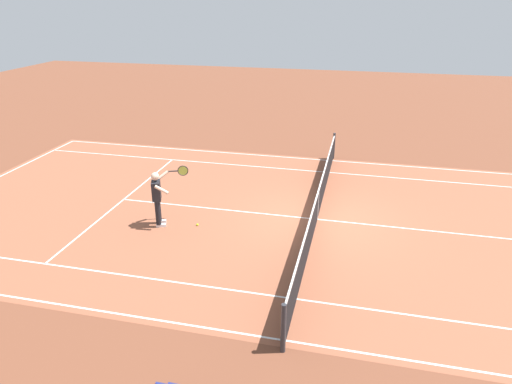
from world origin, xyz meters
name	(u,v)px	position (x,y,z in m)	size (l,w,h in m)	color
ground_plane	(317,219)	(0.00, 0.00, 0.00)	(60.00, 60.00, 0.00)	brown
court_slab	(317,219)	(0.00, 0.00, 0.00)	(24.20, 11.40, 0.00)	#935138
court_line_markings	(317,219)	(0.00, 0.00, 0.00)	(23.85, 11.05, 0.01)	white
tennis_net	(318,204)	(0.00, 0.00, 0.49)	(0.10, 11.70, 1.08)	#2D2D33
tennis_player_near	(158,196)	(4.46, 1.42, 0.93)	(0.94, 0.92, 1.70)	black
tennis_ball	(197,225)	(3.37, 1.23, 0.03)	(0.07, 0.07, 0.07)	#CCE01E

